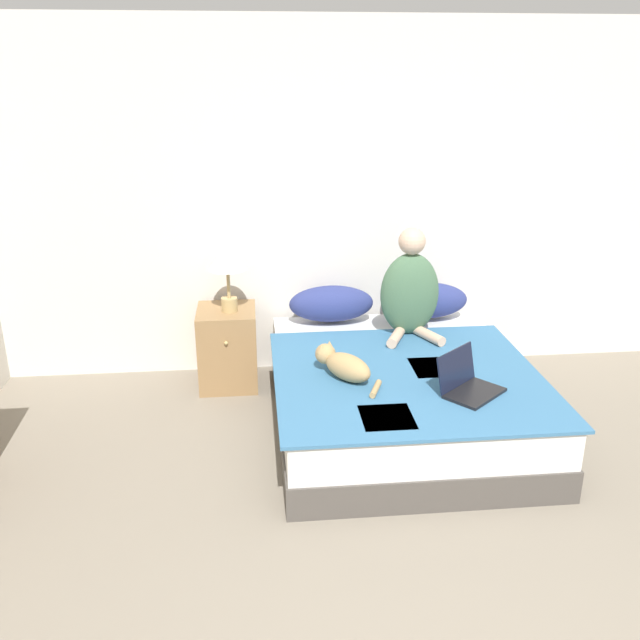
{
  "coord_description": "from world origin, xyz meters",
  "views": [
    {
      "loc": [
        -0.71,
        -1.41,
        2.2
      ],
      "look_at": [
        -0.33,
        2.34,
        0.8
      ],
      "focal_mm": 38.0,
      "sensor_mm": 36.0,
      "label": 1
    }
  ],
  "objects_px": {
    "person_sitting": "(410,291)",
    "table_lamp": "(227,261)",
    "laptop_open": "(468,384)",
    "cat_tabby": "(343,364)",
    "pillow_near": "(331,304)",
    "nightstand": "(228,347)",
    "pillow_far": "(426,300)",
    "bed": "(400,394)"
  },
  "relations": [
    {
      "from": "nightstand",
      "to": "table_lamp",
      "type": "bearing_deg",
      "value": -46.04
    },
    {
      "from": "pillow_far",
      "to": "laptop_open",
      "type": "distance_m",
      "value": 1.25
    },
    {
      "from": "pillow_near",
      "to": "bed",
      "type": "bearing_deg",
      "value": -66.03
    },
    {
      "from": "pillow_far",
      "to": "nightstand",
      "type": "xyz_separation_m",
      "value": [
        -1.48,
        -0.06,
        -0.29
      ]
    },
    {
      "from": "pillow_far",
      "to": "pillow_near",
      "type": "bearing_deg",
      "value": 180.0
    },
    {
      "from": "pillow_near",
      "to": "nightstand",
      "type": "height_order",
      "value": "pillow_near"
    },
    {
      "from": "pillow_near",
      "to": "laptop_open",
      "type": "height_order",
      "value": "pillow_near"
    },
    {
      "from": "laptop_open",
      "to": "table_lamp",
      "type": "relative_size",
      "value": 0.9
    },
    {
      "from": "table_lamp",
      "to": "nightstand",
      "type": "bearing_deg",
      "value": 133.96
    },
    {
      "from": "nightstand",
      "to": "table_lamp",
      "type": "relative_size",
      "value": 1.19
    },
    {
      "from": "bed",
      "to": "table_lamp",
      "type": "relative_size",
      "value": 3.93
    },
    {
      "from": "pillow_near",
      "to": "table_lamp",
      "type": "xyz_separation_m",
      "value": [
        -0.74,
        -0.09,
        0.37
      ]
    },
    {
      "from": "nightstand",
      "to": "laptop_open",
      "type": "bearing_deg",
      "value": -40.05
    },
    {
      "from": "pillow_near",
      "to": "person_sitting",
      "type": "relative_size",
      "value": 0.82
    },
    {
      "from": "pillow_far",
      "to": "nightstand",
      "type": "bearing_deg",
      "value": -177.59
    },
    {
      "from": "bed",
      "to": "pillow_near",
      "type": "relative_size",
      "value": 3.1
    },
    {
      "from": "pillow_far",
      "to": "person_sitting",
      "type": "xyz_separation_m",
      "value": [
        -0.2,
        -0.31,
        0.18
      ]
    },
    {
      "from": "nightstand",
      "to": "pillow_far",
      "type": "bearing_deg",
      "value": 2.41
    },
    {
      "from": "bed",
      "to": "laptop_open",
      "type": "distance_m",
      "value": 0.6
    },
    {
      "from": "cat_tabby",
      "to": "laptop_open",
      "type": "distance_m",
      "value": 0.74
    },
    {
      "from": "laptop_open",
      "to": "cat_tabby",
      "type": "bearing_deg",
      "value": 118.3
    },
    {
      "from": "cat_tabby",
      "to": "bed",
      "type": "bearing_deg",
      "value": -103.24
    },
    {
      "from": "person_sitting",
      "to": "cat_tabby",
      "type": "xyz_separation_m",
      "value": [
        -0.55,
        -0.68,
        -0.23
      ]
    },
    {
      "from": "table_lamp",
      "to": "laptop_open",
      "type": "bearing_deg",
      "value": -39.91
    },
    {
      "from": "table_lamp",
      "to": "cat_tabby",
      "type": "bearing_deg",
      "value": -52.0
    },
    {
      "from": "pillow_near",
      "to": "person_sitting",
      "type": "bearing_deg",
      "value": -31.15
    },
    {
      "from": "pillow_near",
      "to": "table_lamp",
      "type": "height_order",
      "value": "table_lamp"
    },
    {
      "from": "bed",
      "to": "pillow_far",
      "type": "height_order",
      "value": "pillow_far"
    },
    {
      "from": "bed",
      "to": "pillow_near",
      "type": "bearing_deg",
      "value": 113.97
    },
    {
      "from": "pillow_far",
      "to": "table_lamp",
      "type": "distance_m",
      "value": 1.5
    },
    {
      "from": "person_sitting",
      "to": "nightstand",
      "type": "height_order",
      "value": "person_sitting"
    },
    {
      "from": "bed",
      "to": "cat_tabby",
      "type": "distance_m",
      "value": 0.54
    },
    {
      "from": "pillow_near",
      "to": "cat_tabby",
      "type": "distance_m",
      "value": 0.98
    },
    {
      "from": "pillow_far",
      "to": "person_sitting",
      "type": "bearing_deg",
      "value": -123.25
    },
    {
      "from": "cat_tabby",
      "to": "nightstand",
      "type": "height_order",
      "value": "cat_tabby"
    },
    {
      "from": "pillow_far",
      "to": "table_lamp",
      "type": "height_order",
      "value": "table_lamp"
    },
    {
      "from": "person_sitting",
      "to": "table_lamp",
      "type": "bearing_deg",
      "value": 170.16
    },
    {
      "from": "pillow_near",
      "to": "nightstand",
      "type": "bearing_deg",
      "value": -175.35
    },
    {
      "from": "laptop_open",
      "to": "nightstand",
      "type": "relative_size",
      "value": 0.75
    },
    {
      "from": "pillow_near",
      "to": "laptop_open",
      "type": "bearing_deg",
      "value": -62.63
    },
    {
      "from": "cat_tabby",
      "to": "laptop_open",
      "type": "bearing_deg",
      "value": -149.25
    },
    {
      "from": "cat_tabby",
      "to": "table_lamp",
      "type": "relative_size",
      "value": 0.99
    }
  ]
}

